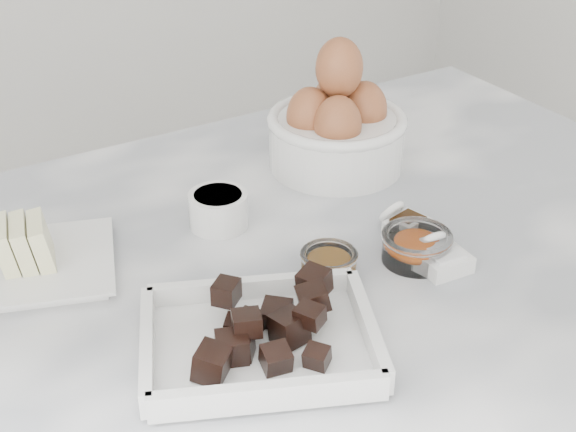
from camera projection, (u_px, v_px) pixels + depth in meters
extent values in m
cube|color=white|center=(287.00, 275.00, 0.94)|extent=(1.20, 0.80, 0.04)
cube|color=white|center=(260.00, 349.00, 0.79)|extent=(0.26, 0.23, 0.01)
cube|color=white|center=(42.00, 267.00, 0.91)|extent=(0.18, 0.18, 0.01)
cube|color=white|center=(41.00, 262.00, 0.91)|extent=(0.21, 0.21, 0.00)
cylinder|color=white|center=(219.00, 210.00, 0.99)|extent=(0.07, 0.07, 0.04)
cylinder|color=white|center=(218.00, 198.00, 0.98)|extent=(0.06, 0.06, 0.01)
cylinder|color=white|center=(336.00, 142.00, 1.12)|extent=(0.19, 0.19, 0.07)
torus|color=white|center=(337.00, 119.00, 1.11)|extent=(0.20, 0.20, 0.02)
ellipsoid|color=#955230|center=(358.00, 106.00, 1.12)|extent=(0.06, 0.06, 0.08)
ellipsoid|color=#955230|center=(315.00, 121.00, 1.08)|extent=(0.06, 0.06, 0.08)
ellipsoid|color=#955230|center=(324.00, 104.00, 1.13)|extent=(0.06, 0.06, 0.08)
ellipsoid|color=#955230|center=(349.00, 125.00, 1.07)|extent=(0.06, 0.06, 0.08)
ellipsoid|color=#955230|center=(339.00, 68.00, 1.07)|extent=(0.06, 0.06, 0.08)
cylinder|color=white|center=(329.00, 264.00, 0.90)|extent=(0.06, 0.06, 0.03)
torus|color=white|center=(329.00, 255.00, 0.90)|extent=(0.07, 0.07, 0.01)
cylinder|color=orange|center=(329.00, 267.00, 0.91)|extent=(0.05, 0.05, 0.01)
cylinder|color=white|center=(416.00, 248.00, 0.93)|extent=(0.08, 0.08, 0.03)
torus|color=white|center=(417.00, 236.00, 0.92)|extent=(0.08, 0.08, 0.01)
ellipsoid|color=#E26506|center=(416.00, 247.00, 0.93)|extent=(0.05, 0.05, 0.02)
cube|color=white|center=(407.00, 227.00, 0.98)|extent=(0.06, 0.05, 0.02)
cube|color=black|center=(408.00, 219.00, 0.97)|extent=(0.04, 0.04, 0.00)
torus|color=white|center=(392.00, 212.00, 0.99)|extent=(0.04, 0.04, 0.04)
cube|color=white|center=(444.00, 262.00, 0.91)|extent=(0.06, 0.05, 0.02)
cube|color=white|center=(445.00, 254.00, 0.91)|extent=(0.04, 0.03, 0.00)
torus|color=white|center=(431.00, 242.00, 0.93)|extent=(0.04, 0.03, 0.04)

